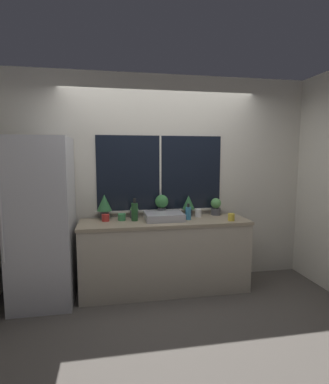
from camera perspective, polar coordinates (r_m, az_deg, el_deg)
name	(u,v)px	position (r m, az deg, el deg)	size (l,w,h in m)	color
ground_plane	(169,300)	(3.71, 0.88, -19.85)	(14.00, 14.00, 0.00)	#4C4742
wall_back	(160,180)	(3.95, -0.88, 2.26)	(8.00, 0.09, 2.70)	beige
wall_left	(16,178)	(4.95, -26.42, 2.47)	(0.06, 7.00, 2.70)	beige
wall_right	(267,175)	(5.46, 18.96, 3.17)	(0.06, 7.00, 2.70)	beige
counter	(165,255)	(3.80, 0.04, -11.95)	(2.07, 0.59, 0.89)	#B2A893
refrigerator	(42,221)	(3.65, -22.27, -5.20)	(0.66, 0.74, 1.88)	#B7B7BC
sink	(164,216)	(3.70, -0.14, -4.61)	(0.46, 0.44, 0.31)	#ADADB2
potted_plant_far_left	(104,204)	(3.80, -11.38, -2.32)	(0.19, 0.19, 0.31)	#4C4C51
potted_plant_left	(134,209)	(3.82, -5.80, -3.18)	(0.11, 0.11, 0.23)	#4C4C51
potted_plant_center	(161,204)	(3.85, -0.60, -2.27)	(0.17, 0.17, 0.29)	#4C4C51
potted_plant_right	(189,204)	(3.93, 4.60, -2.27)	(0.16, 0.16, 0.27)	#4C4C51
potted_plant_far_right	(216,206)	(4.05, 9.76, -2.68)	(0.14, 0.14, 0.23)	#4C4C51
soap_bottle	(188,213)	(3.72, 4.55, -3.99)	(0.07, 0.07, 0.20)	teal
bottle_tall	(135,211)	(3.65, -5.71, -3.70)	(0.08, 0.08, 0.28)	#235128
mug_red	(106,218)	(3.70, -11.16, -4.83)	(0.09, 0.09, 0.08)	#B72D28
mug_white	(198,213)	(3.90, 6.43, -3.99)	(0.08, 0.08, 0.10)	white
mug_green	(122,217)	(3.70, -8.15, -4.76)	(0.09, 0.09, 0.08)	#38844C
mug_yellow	(231,217)	(3.74, 12.60, -4.68)	(0.08, 0.08, 0.09)	gold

